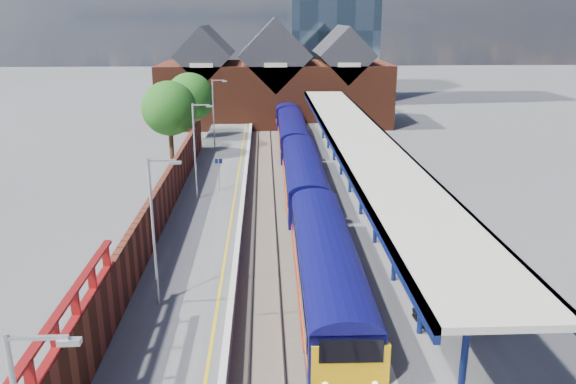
% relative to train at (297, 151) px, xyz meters
% --- Properties ---
extents(ground, '(240.00, 240.00, 0.00)m').
position_rel_train_xyz_m(ground, '(-1.49, -2.23, -2.12)').
color(ground, '#5B5B5E').
rests_on(ground, ground).
extents(ballast_bed, '(6.00, 76.00, 0.06)m').
position_rel_train_xyz_m(ballast_bed, '(-1.49, -12.23, -2.09)').
color(ballast_bed, '#473D33').
rests_on(ballast_bed, ground).
extents(rails, '(4.51, 76.00, 0.14)m').
position_rel_train_xyz_m(rails, '(-1.49, -12.23, -2.00)').
color(rails, slate).
rests_on(rails, ground).
extents(left_platform, '(5.00, 76.00, 1.00)m').
position_rel_train_xyz_m(left_platform, '(-6.99, -12.23, -1.62)').
color(left_platform, '#565659').
rests_on(left_platform, ground).
extents(right_platform, '(6.00, 76.00, 1.00)m').
position_rel_train_xyz_m(right_platform, '(4.51, -12.23, -1.62)').
color(right_platform, '#565659').
rests_on(right_platform, ground).
extents(coping_left, '(0.30, 76.00, 0.05)m').
position_rel_train_xyz_m(coping_left, '(-4.64, -12.23, -1.10)').
color(coping_left, silver).
rests_on(coping_left, left_platform).
extents(coping_right, '(0.30, 76.00, 0.05)m').
position_rel_train_xyz_m(coping_right, '(1.66, -12.23, -1.10)').
color(coping_right, silver).
rests_on(coping_right, right_platform).
extents(yellow_line, '(0.14, 76.00, 0.01)m').
position_rel_train_xyz_m(yellow_line, '(-5.24, -12.23, -1.12)').
color(yellow_line, yellow).
rests_on(yellow_line, left_platform).
extents(train, '(3.00, 65.93, 3.45)m').
position_rel_train_xyz_m(train, '(0.00, 0.00, 0.00)').
color(train, '#0C0B4F').
rests_on(train, ground).
extents(canopy, '(4.50, 52.00, 4.48)m').
position_rel_train_xyz_m(canopy, '(3.99, -10.28, 3.13)').
color(canopy, '#0E1A52').
rests_on(canopy, right_platform).
extents(lamp_post_b, '(1.48, 0.18, 7.00)m').
position_rel_train_xyz_m(lamp_post_b, '(-7.86, -26.23, 2.87)').
color(lamp_post_b, '#A5A8AA').
rests_on(lamp_post_b, left_platform).
extents(lamp_post_c, '(1.48, 0.18, 7.00)m').
position_rel_train_xyz_m(lamp_post_c, '(-7.86, -10.23, 2.87)').
color(lamp_post_c, '#A5A8AA').
rests_on(lamp_post_c, left_platform).
extents(lamp_post_d, '(1.48, 0.18, 7.00)m').
position_rel_train_xyz_m(lamp_post_d, '(-7.86, 5.77, 2.87)').
color(lamp_post_d, '#A5A8AA').
rests_on(lamp_post_d, left_platform).
extents(platform_sign, '(0.55, 0.08, 2.50)m').
position_rel_train_xyz_m(platform_sign, '(-6.49, -8.23, 0.57)').
color(platform_sign, '#A5A8AA').
rests_on(platform_sign, left_platform).
extents(brick_wall, '(0.35, 50.00, 3.86)m').
position_rel_train_xyz_m(brick_wall, '(-9.59, -18.69, 0.33)').
color(brick_wall, '#5B2817').
rests_on(brick_wall, left_platform).
extents(station_building, '(30.00, 12.12, 13.78)m').
position_rel_train_xyz_m(station_building, '(-1.49, 25.77, 3.33)').
color(station_building, '#5B2817').
rests_on(station_building, ground).
extents(tree_near, '(5.20, 5.20, 8.10)m').
position_rel_train_xyz_m(tree_near, '(-11.84, 3.67, 3.23)').
color(tree_near, '#382314').
rests_on(tree_near, ground).
extents(tree_far, '(5.20, 5.20, 8.10)m').
position_rel_train_xyz_m(tree_far, '(-10.84, 11.67, 3.23)').
color(tree_far, '#382314').
rests_on(tree_far, ground).
extents(parked_car_silver, '(4.50, 2.04, 1.43)m').
position_rel_train_xyz_m(parked_car_silver, '(6.12, -22.29, -0.40)').
color(parked_car_silver, '#9B9A9F').
rests_on(parked_car_silver, right_platform).
extents(parked_car_dark, '(4.47, 2.36, 1.23)m').
position_rel_train_xyz_m(parked_car_dark, '(5.57, -28.42, -0.50)').
color(parked_car_dark, black).
rests_on(parked_car_dark, right_platform).
extents(parked_car_blue, '(4.84, 2.59, 1.29)m').
position_rel_train_xyz_m(parked_car_blue, '(6.77, -10.05, -0.47)').
color(parked_car_blue, navy).
rests_on(parked_car_blue, right_platform).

